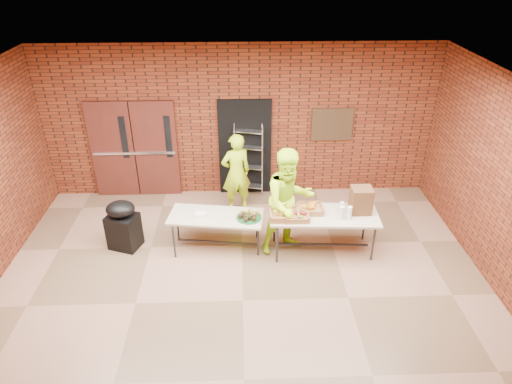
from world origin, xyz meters
TOP-DOWN VIEW (x-y plane):
  - room at (0.00, 0.00)m, footprint 8.08×7.08m
  - double_doors at (-2.20, 3.44)m, footprint 1.78×0.12m
  - dark_doorway at (0.10, 3.46)m, footprint 1.10×0.06m
  - bronze_plaque at (1.90, 3.45)m, footprint 0.85×0.04m
  - wire_rack at (0.17, 3.32)m, footprint 0.62×0.33m
  - table_left at (-0.44, 1.42)m, footprint 1.72×0.90m
  - table_right at (1.42, 1.25)m, footprint 1.90×0.89m
  - basket_bananas at (0.73, 1.16)m, footprint 0.49×0.38m
  - basket_oranges at (1.19, 1.34)m, footprint 0.45×0.35m
  - basket_apples at (0.93, 1.11)m, footprint 0.41×0.32m
  - muffin_tray at (0.13, 1.32)m, footprint 0.44×0.44m
  - napkin_box at (-0.70, 1.40)m, footprint 0.20×0.13m
  - coffee_dispenser at (2.05, 1.31)m, footprint 0.35×0.31m
  - cup_stack_front at (1.68, 1.08)m, footprint 0.08×0.08m
  - cup_stack_mid at (1.81, 1.09)m, footprint 0.08×0.08m
  - cup_stack_back at (1.73, 1.28)m, footprint 0.07×0.07m
  - covered_grill at (-2.11, 1.51)m, footprint 0.62×0.57m
  - volunteer_woman at (-0.09, 2.75)m, footprint 0.70×0.58m
  - volunteer_man at (0.82, 1.35)m, footprint 1.15×1.03m

SIDE VIEW (x-z plane):
  - covered_grill at x=-2.11m, z-range 0.00..0.93m
  - table_left at x=-0.44m, z-range 0.28..0.95m
  - table_right at x=1.42m, z-range 0.32..1.08m
  - napkin_box at x=-0.70m, z-range 0.67..0.74m
  - muffin_tray at x=0.13m, z-range 0.67..0.78m
  - wire_rack at x=0.17m, z-range 0.00..1.61m
  - basket_apples at x=0.93m, z-range 0.76..0.88m
  - basket_oranges at x=1.19m, z-range 0.75..0.90m
  - volunteer_woman at x=-0.09m, z-range 0.00..1.65m
  - basket_bananas at x=0.73m, z-range 0.75..0.91m
  - cup_stack_back at x=1.73m, z-range 0.76..0.98m
  - cup_stack_mid at x=1.81m, z-range 0.76..1.00m
  - cup_stack_front at x=1.68m, z-range 0.76..1.01m
  - volunteer_man at x=0.82m, z-range 0.00..1.94m
  - coffee_dispenser at x=2.05m, z-range 0.76..1.23m
  - dark_doorway at x=0.10m, z-range 0.00..2.10m
  - double_doors at x=-2.20m, z-range 0.00..2.10m
  - bronze_plaque at x=1.90m, z-range 1.20..1.90m
  - room at x=0.00m, z-range -0.04..3.24m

